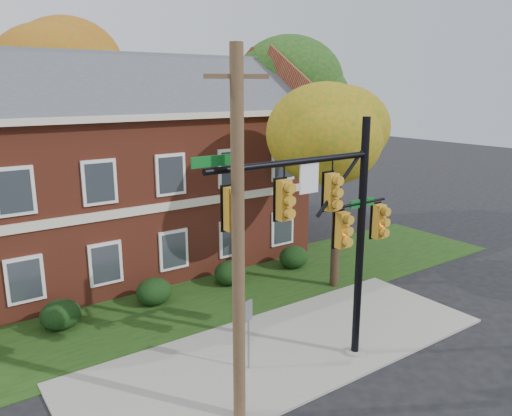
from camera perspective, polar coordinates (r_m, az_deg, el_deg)
ground at (r=16.06m, az=5.77°, el=-17.29°), size 120.00×120.00×0.00m
sidewalk at (r=16.70m, az=3.44°, el=-15.79°), size 14.00×5.00×0.08m
grass_strip at (r=20.43m, az=-5.49°, el=-10.15°), size 30.00×6.00×0.04m
apartment_building at (r=23.61m, az=-17.30°, el=5.10°), size 18.80×8.80×9.74m
hedge_left at (r=19.03m, az=-21.43°, el=-11.29°), size 1.40×1.26×1.05m
hedge_center at (r=20.00m, az=-11.58°, el=-9.35°), size 1.40×1.26×1.05m
hedge_right at (r=21.50m, az=-2.96°, el=-7.40°), size 1.40×1.26×1.05m
hedge_far_right at (r=23.44m, az=4.32°, el=-5.62°), size 1.40×1.26×1.05m
tree_near_right at (r=20.26m, az=10.29°, el=8.98°), size 4.50×4.25×8.58m
tree_right_rear at (r=29.59m, az=3.49°, el=13.39°), size 6.30×5.95×10.62m
tree_far_rear at (r=31.28m, az=-20.08°, el=13.95°), size 6.84×6.46×11.52m
traffic_signal at (r=14.05m, az=8.34°, el=-1.44°), size 6.67×0.60×7.44m
utility_pole at (r=11.67m, az=-2.06°, el=-4.25°), size 1.36×0.64×9.18m
sign_post at (r=14.93m, az=-0.86°, el=-13.08°), size 0.32×0.14×2.24m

